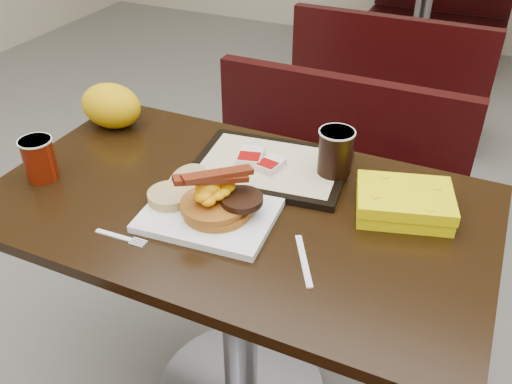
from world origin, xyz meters
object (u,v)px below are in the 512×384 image
at_px(fork, 114,235).
at_px(bench_far_n, 437,6).
at_px(bench_far_s, 393,74).
at_px(pancake_stack, 217,207).
at_px(paper_bag, 111,106).
at_px(table_far, 419,33).
at_px(clamshell, 404,203).
at_px(table_near, 239,311).
at_px(bench_near_n, 321,188).
at_px(knife, 304,260).
at_px(coffee_cup_far, 335,152).
at_px(hashbrown_sleeve_right, 271,164).
at_px(coffee_cup_near, 39,159).
at_px(hashbrown_sleeve_left, 251,157).
at_px(platter, 210,214).

bearing_deg(fork, bench_far_n, 85.03).
xyz_separation_m(bench_far_s, pancake_stack, (-0.01, -1.98, 0.42)).
bearing_deg(pancake_stack, paper_bag, 150.48).
xyz_separation_m(table_far, clamshell, (0.37, -2.48, 0.40)).
relative_size(table_near, bench_near_n, 1.20).
xyz_separation_m(pancake_stack, knife, (0.23, -0.05, -0.03)).
relative_size(table_near, coffee_cup_far, 10.29).
relative_size(pancake_stack, knife, 0.96).
bearing_deg(bench_far_s, clamshell, -78.18).
bearing_deg(table_far, pancake_stack, -90.23).
height_order(bench_near_n, coffee_cup_far, coffee_cup_far).
bearing_deg(bench_far_n, table_near, -90.00).
relative_size(pancake_stack, coffee_cup_far, 1.34).
bearing_deg(bench_far_s, hashbrown_sleeve_right, -89.20).
bearing_deg(coffee_cup_near, clamshell, 14.81).
bearing_deg(knife, bench_far_s, 157.16).
relative_size(table_far, hashbrown_sleeve_left, 14.19).
relative_size(bench_far_n, pancake_stack, 6.39).
height_order(bench_far_n, platter, platter).
distance_m(bench_far_n, pancake_stack, 3.40).
bearing_deg(clamshell, bench_near_n, 106.94).
relative_size(coffee_cup_near, hashbrown_sleeve_left, 1.30).
relative_size(table_far, coffee_cup_far, 10.29).
bearing_deg(table_far, knife, -85.37).
bearing_deg(pancake_stack, coffee_cup_near, -176.47).
xyz_separation_m(pancake_stack, clamshell, (0.38, 0.20, -0.00)).
xyz_separation_m(table_near, paper_bag, (-0.51, 0.20, 0.44)).
bearing_deg(paper_bag, platter, -30.60).
distance_m(platter, coffee_cup_far, 0.35).
xyz_separation_m(pancake_stack, fork, (-0.18, -0.15, -0.03)).
xyz_separation_m(hashbrown_sleeve_left, clamshell, (0.41, -0.04, -0.00)).
xyz_separation_m(bench_near_n, coffee_cup_near, (-0.50, -0.81, 0.44)).
bearing_deg(hashbrown_sleeve_right, paper_bag, -174.82).
distance_m(knife, paper_bag, 0.80).
bearing_deg(pancake_stack, table_far, 89.77).
height_order(bench_far_s, coffee_cup_near, coffee_cup_near).
relative_size(hashbrown_sleeve_right, paper_bag, 0.39).
height_order(bench_near_n, coffee_cup_near, coffee_cup_near).
height_order(fork, knife, same).
relative_size(pancake_stack, fork, 1.24).
bearing_deg(bench_far_n, table_far, -90.00).
bearing_deg(pancake_stack, knife, -13.23).
xyz_separation_m(bench_far_s, coffee_cup_far, (0.18, -1.70, 0.47)).
distance_m(table_far, knife, 2.77).
height_order(table_far, hashbrown_sleeve_left, hashbrown_sleeve_left).
bearing_deg(paper_bag, bench_near_n, 44.45).
relative_size(table_far, paper_bag, 6.45).
bearing_deg(clamshell, bench_far_s, 86.00).
distance_m(pancake_stack, clamshell, 0.43).
distance_m(bench_near_n, knife, 0.95).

